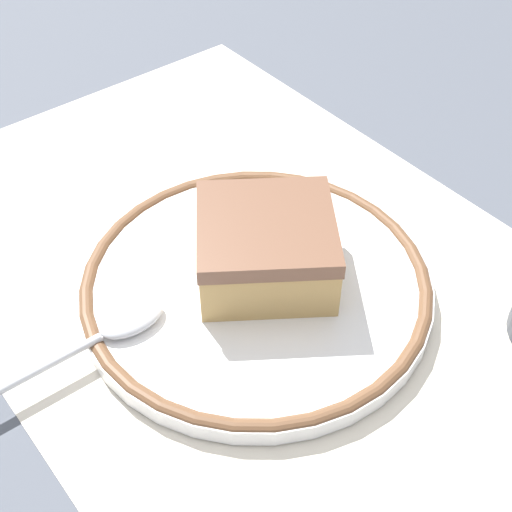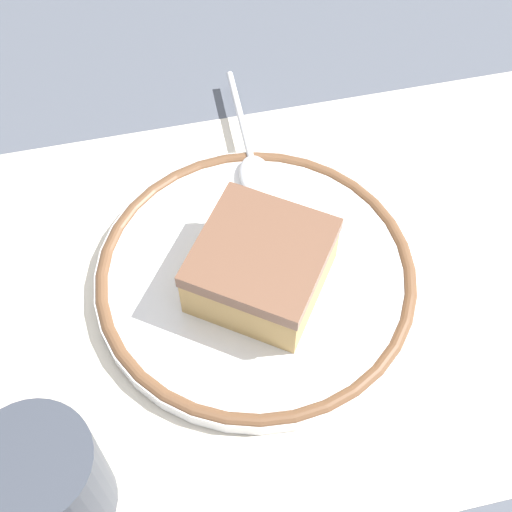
# 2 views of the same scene
# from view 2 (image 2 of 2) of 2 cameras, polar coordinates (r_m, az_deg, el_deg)

# --- Properties ---
(ground_plane) EXTENTS (2.40, 2.40, 0.00)m
(ground_plane) POSITION_cam_2_polar(r_m,az_deg,el_deg) (0.49, 4.63, -2.13)
(ground_plane) COLOR #4C515B
(placemat) EXTENTS (0.45, 0.33, 0.00)m
(placemat) POSITION_cam_2_polar(r_m,az_deg,el_deg) (0.49, 4.64, -2.08)
(placemat) COLOR beige
(placemat) RESTS_ON ground_plane
(plate) EXTENTS (0.21, 0.21, 0.01)m
(plate) POSITION_cam_2_polar(r_m,az_deg,el_deg) (0.48, 0.00, -1.59)
(plate) COLOR white
(plate) RESTS_ON placemat
(cake_slice) EXTENTS (0.11, 0.11, 0.04)m
(cake_slice) POSITION_cam_2_polar(r_m,az_deg,el_deg) (0.46, 0.30, -0.35)
(cake_slice) COLOR tan
(cake_slice) RESTS_ON plate
(spoon) EXTENTS (0.02, 0.13, 0.01)m
(spoon) POSITION_cam_2_polar(r_m,az_deg,el_deg) (0.53, -0.28, 7.41)
(spoon) COLOR silver
(spoon) RESTS_ON plate
(cup) EXTENTS (0.06, 0.06, 0.07)m
(cup) POSITION_cam_2_polar(r_m,az_deg,el_deg) (0.41, -16.14, -17.00)
(cup) COLOR #383D47
(cup) RESTS_ON placemat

